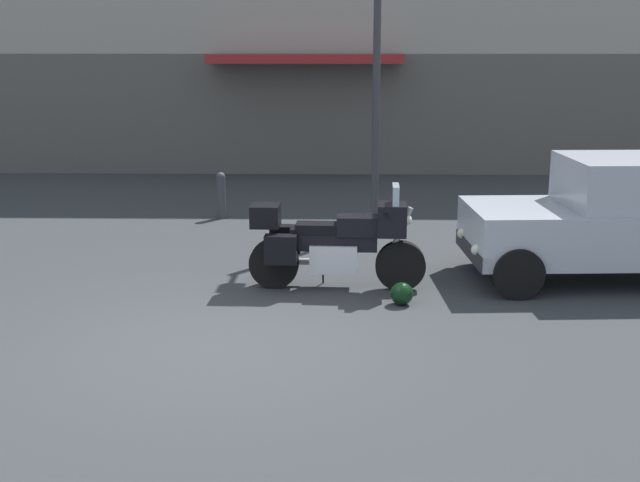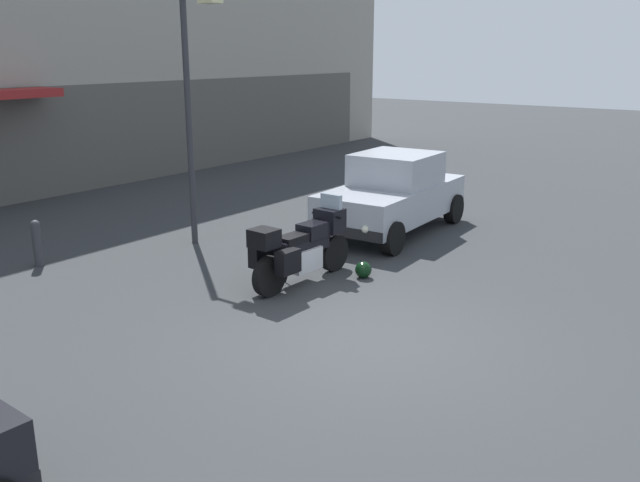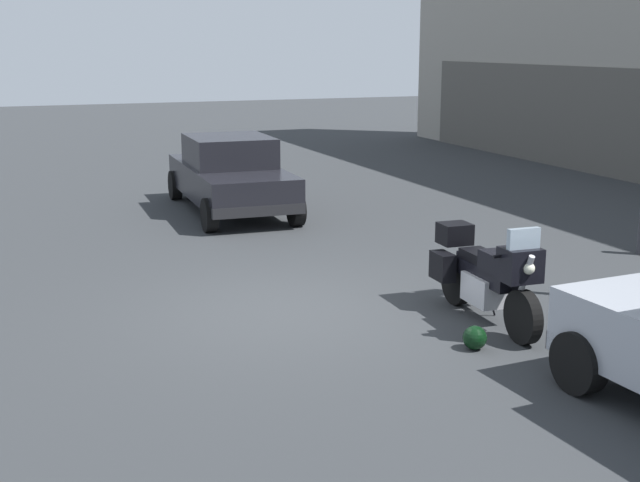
# 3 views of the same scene
# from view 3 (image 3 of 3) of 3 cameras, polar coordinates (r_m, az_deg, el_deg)

# --- Properties ---
(ground_plane) EXTENTS (80.00, 80.00, 0.00)m
(ground_plane) POSITION_cam_3_polar(r_m,az_deg,el_deg) (11.16, -1.90, -4.74)
(ground_plane) COLOR #2D3033
(motorcycle) EXTENTS (2.26, 0.78, 1.36)m
(motorcycle) POSITION_cam_3_polar(r_m,az_deg,el_deg) (10.80, 11.12, -2.16)
(motorcycle) COLOR black
(motorcycle) RESTS_ON ground
(helmet) EXTENTS (0.28, 0.28, 0.28)m
(helmet) POSITION_cam_3_polar(r_m,az_deg,el_deg) (9.93, 10.33, -6.40)
(helmet) COLOR black
(helmet) RESTS_ON ground
(car_sedan_far) EXTENTS (4.63, 2.06, 1.56)m
(car_sedan_far) POSITION_cam_3_polar(r_m,az_deg,el_deg) (17.67, -6.04, 4.48)
(car_sedan_far) COLOR black
(car_sedan_far) RESTS_ON ground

